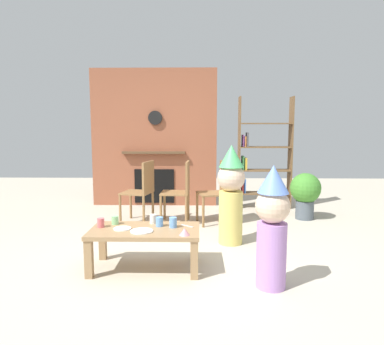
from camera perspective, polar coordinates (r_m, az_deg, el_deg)
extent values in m
plane|color=#BCB29E|center=(3.98, -2.33, -13.09)|extent=(12.00, 12.00, 0.00)
cube|color=#935138|center=(6.38, -6.03, 5.53)|extent=(2.20, 0.18, 2.40)
cube|color=black|center=(6.36, -6.05, -2.17)|extent=(0.70, 0.02, 0.60)
cube|color=brown|center=(6.25, -6.16, 3.20)|extent=(1.10, 0.10, 0.04)
cylinder|color=black|center=(6.26, -5.92, 8.71)|extent=(0.24, 0.04, 0.24)
cube|color=brown|center=(6.18, 7.53, 3.14)|extent=(0.02, 0.28, 1.90)
cube|color=brown|center=(6.34, 15.47, 3.04)|extent=(0.02, 0.28, 1.90)
cube|color=brown|center=(6.33, 11.39, -3.24)|extent=(0.86, 0.28, 0.02)
cube|color=brown|center=(6.27, 11.48, 0.36)|extent=(0.86, 0.28, 0.02)
cube|color=brown|center=(6.24, 11.57, 4.01)|extent=(0.86, 0.28, 0.02)
cube|color=brown|center=(6.23, 11.67, 7.68)|extent=(0.86, 0.28, 0.02)
cube|color=#B23333|center=(6.26, 8.02, -2.27)|extent=(0.03, 0.20, 0.20)
cube|color=#3359A5|center=(6.26, 8.42, -2.08)|extent=(0.02, 0.20, 0.24)
cube|color=#3F8C4C|center=(6.20, 8.11, 1.55)|extent=(0.03, 0.20, 0.24)
cube|color=gold|center=(6.21, 8.57, 1.41)|extent=(0.03, 0.20, 0.21)
cube|color=#8C4C99|center=(6.18, 8.15, 5.07)|extent=(0.03, 0.20, 0.20)
cube|color=#D87F3F|center=(6.18, 8.50, 4.94)|extent=(0.02, 0.20, 0.17)
cube|color=#4C4C51|center=(6.19, 8.82, 5.24)|extent=(0.03, 0.20, 0.24)
cube|color=#9E7A51|center=(3.55, -7.54, -9.22)|extent=(1.06, 0.57, 0.04)
cube|color=#9E7A51|center=(3.49, -16.19, -13.16)|extent=(0.07, 0.07, 0.36)
cube|color=#9E7A51|center=(3.35, 0.38, -13.80)|extent=(0.07, 0.07, 0.36)
cube|color=#9E7A51|center=(3.93, -14.10, -10.81)|extent=(0.07, 0.07, 0.36)
cube|color=#9E7A51|center=(3.79, 0.47, -11.23)|extent=(0.07, 0.07, 0.36)
cylinder|color=#669EE0|center=(3.54, -3.05, -7.99)|extent=(0.07, 0.07, 0.10)
cylinder|color=#8CD18C|center=(3.74, -12.22, -7.46)|extent=(0.07, 0.07, 0.09)
cylinder|color=#669EE0|center=(3.60, -5.23, -7.85)|extent=(0.07, 0.07, 0.09)
cylinder|color=#E5666B|center=(3.66, -14.40, -7.80)|extent=(0.07, 0.07, 0.09)
cylinder|color=silver|center=(3.71, -6.25, -7.40)|extent=(0.07, 0.07, 0.09)
cylinder|color=white|center=(3.56, -11.08, -8.80)|extent=(0.17, 0.17, 0.01)
cylinder|color=white|center=(3.45, -8.06, -9.26)|extent=(0.22, 0.22, 0.01)
cone|color=pink|center=(3.30, -1.21, -9.44)|extent=(0.10, 0.10, 0.07)
cube|color=silver|center=(3.60, -0.78, -8.53)|extent=(0.13, 0.11, 0.01)
cylinder|color=#B27FCC|center=(3.22, 12.57, -12.80)|extent=(0.26, 0.26, 0.57)
sphere|color=beige|center=(3.10, 12.79, -5.25)|extent=(0.30, 0.30, 0.30)
cone|color=#668CE5|center=(3.06, 12.91, -1.03)|extent=(0.27, 0.27, 0.24)
cylinder|color=#E0CC66|center=(4.30, 6.20, -7.16)|extent=(0.28, 0.28, 0.63)
sphere|color=beige|center=(4.21, 6.29, -0.83)|extent=(0.33, 0.33, 0.33)
cone|color=#4CB766|center=(4.18, 6.34, 2.63)|extent=(0.29, 0.29, 0.26)
cube|color=olive|center=(5.26, -8.86, -3.19)|extent=(0.48, 0.48, 0.02)
cube|color=olive|center=(5.15, -7.02, -0.73)|extent=(0.12, 0.40, 0.45)
cylinder|color=olive|center=(5.54, -9.78, -5.06)|extent=(0.04, 0.04, 0.43)
cylinder|color=olive|center=(5.22, -11.42, -5.85)|extent=(0.04, 0.04, 0.43)
cylinder|color=olive|center=(5.40, -6.29, -5.31)|extent=(0.04, 0.04, 0.43)
cylinder|color=olive|center=(5.07, -7.74, -6.15)|extent=(0.04, 0.04, 0.43)
cube|color=olive|center=(5.17, -2.75, -3.28)|extent=(0.42, 0.42, 0.02)
cube|color=olive|center=(5.12, -0.71, -0.72)|extent=(0.05, 0.40, 0.45)
cylinder|color=olive|center=(5.42, -4.41, -5.25)|extent=(0.04, 0.04, 0.43)
cylinder|color=olive|center=(5.07, -5.01, -6.11)|extent=(0.04, 0.04, 0.43)
cylinder|color=olive|center=(5.38, -0.60, -5.32)|extent=(0.04, 0.04, 0.43)
cylinder|color=olive|center=(5.03, -0.93, -6.20)|extent=(0.04, 0.04, 0.43)
cube|color=olive|center=(5.14, 3.26, -3.36)|extent=(0.48, 0.48, 0.02)
cube|color=olive|center=(5.15, 5.26, -0.70)|extent=(0.12, 0.40, 0.45)
cylinder|color=olive|center=(5.31, 0.83, -5.48)|extent=(0.04, 0.04, 0.43)
cylinder|color=olive|center=(4.97, 1.81, -6.37)|extent=(0.04, 0.04, 0.43)
cylinder|color=olive|center=(5.40, 4.56, -5.28)|extent=(0.04, 0.04, 0.43)
cylinder|color=olive|center=(5.07, 5.78, -6.13)|extent=(0.04, 0.04, 0.43)
cylinder|color=#4C5660|center=(5.70, 17.58, -5.72)|extent=(0.27, 0.27, 0.28)
sphere|color=#41872E|center=(5.64, 17.70, -2.40)|extent=(0.46, 0.46, 0.46)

